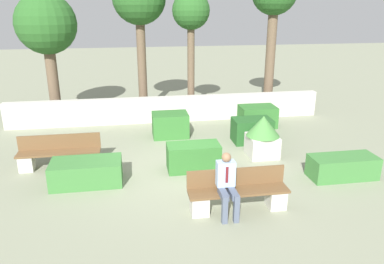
{
  "coord_description": "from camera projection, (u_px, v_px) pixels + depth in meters",
  "views": [
    {
      "loc": [
        -1.31,
        -8.89,
        4.17
      ],
      "look_at": [
        0.24,
        0.5,
        0.9
      ],
      "focal_mm": 35.0,
      "sensor_mm": 36.0,
      "label": 1
    }
  ],
  "objects": [
    {
      "name": "tree_center_right",
      "position": [
        191.0,
        16.0,
        13.57
      ],
      "size": [
        1.37,
        1.37,
        4.63
      ],
      "color": "brown",
      "rests_on": "ground_plane"
    },
    {
      "name": "hedge_block_mid_right",
      "position": [
        87.0,
        172.0,
        9.08
      ],
      "size": [
        1.69,
        0.89,
        0.59
      ],
      "color": "#3D7A38",
      "rests_on": "ground_plane"
    },
    {
      "name": "bench_front",
      "position": [
        238.0,
        194.0,
        7.92
      ],
      "size": [
        2.14,
        0.49,
        0.87
      ],
      "color": "brown",
      "rests_on": "ground_plane"
    },
    {
      "name": "hedge_block_near_left",
      "position": [
        193.0,
        157.0,
        9.84
      ],
      "size": [
        1.38,
        0.69,
        0.7
      ],
      "color": "#33702D",
      "rests_on": "ground_plane"
    },
    {
      "name": "person_seated_man",
      "position": [
        227.0,
        182.0,
        7.61
      ],
      "size": [
        0.38,
        0.64,
        1.33
      ],
      "color": "#515B70",
      "rests_on": "ground_plane"
    },
    {
      "name": "tree_leftmost",
      "position": [
        46.0,
        26.0,
        13.26
      ],
      "size": [
        2.15,
        2.15,
        4.57
      ],
      "color": "brown",
      "rests_on": "ground_plane"
    },
    {
      "name": "hedge_block_far_right",
      "position": [
        343.0,
        167.0,
        9.4
      ],
      "size": [
        1.67,
        0.71,
        0.57
      ],
      "color": "#3D7A38",
      "rests_on": "ground_plane"
    },
    {
      "name": "tree_center_left",
      "position": [
        139.0,
        1.0,
        13.77
      ],
      "size": [
        1.99,
        1.99,
        5.39
      ],
      "color": "brown",
      "rests_on": "ground_plane"
    },
    {
      "name": "hedge_block_far_left",
      "position": [
        170.0,
        125.0,
        12.31
      ],
      "size": [
        1.16,
        0.85,
        0.78
      ],
      "color": "#33702D",
      "rests_on": "ground_plane"
    },
    {
      "name": "hedge_block_mid_left",
      "position": [
        252.0,
        130.0,
        11.83
      ],
      "size": [
        1.2,
        0.78,
        0.75
      ],
      "color": "#235623",
      "rests_on": "ground_plane"
    },
    {
      "name": "bench_left_side",
      "position": [
        60.0,
        155.0,
        9.96
      ],
      "size": [
        2.14,
        0.48,
        0.87
      ],
      "rotation": [
        0.0,
        0.0,
        0.04
      ],
      "color": "brown",
      "rests_on": "ground_plane"
    },
    {
      "name": "hedge_block_near_right",
      "position": [
        257.0,
        116.0,
        13.3
      ],
      "size": [
        1.26,
        0.86,
        0.74
      ],
      "color": "#33702D",
      "rests_on": "ground_plane"
    },
    {
      "name": "ground_plane",
      "position": [
        186.0,
        171.0,
        9.85
      ],
      "size": [
        60.0,
        60.0,
        0.0
      ],
      "primitive_type": "plane",
      "color": "gray"
    },
    {
      "name": "perimeter_wall",
      "position": [
        168.0,
        109.0,
        13.86
      ],
      "size": [
        11.5,
        0.3,
        0.94
      ],
      "color": "beige",
      "rests_on": "ground_plane"
    },
    {
      "name": "planter_corner_left",
      "position": [
        263.0,
        135.0,
        10.63
      ],
      "size": [
        0.95,
        0.95,
        1.2
      ],
      "color": "beige",
      "rests_on": "ground_plane"
    }
  ]
}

